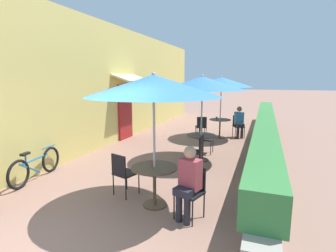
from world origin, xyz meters
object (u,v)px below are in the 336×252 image
(cafe_chair_mid_left, at_px, (204,137))
(patio_umbrella_far, at_px, (221,82))
(patio_table_mid, at_px, (201,141))
(coffee_cup_mid, at_px, (201,133))
(patio_table_near, at_px, (155,177))
(cafe_chair_mid_right, at_px, (197,150))
(coffee_cup_near, at_px, (153,162))
(coffee_cup_far, at_px, (217,118))
(patio_umbrella_near, at_px, (154,86))
(cafe_chair_near_right, at_px, (192,188))
(seated_patron_far_left, at_px, (239,121))
(cafe_chair_far_left, at_px, (238,124))
(patio_umbrella_mid, at_px, (202,83))
(bicycle_leaning, at_px, (36,166))
(seated_patron_near_right, at_px, (188,180))
(cafe_chair_near_left, at_px, (123,171))
(cafe_chair_far_right, at_px, (201,125))
(patio_table_far, at_px, (220,124))

(cafe_chair_mid_left, xyz_separation_m, patio_umbrella_far, (0.11, 2.39, 1.68))
(patio_table_mid, distance_m, coffee_cup_mid, 0.24)
(patio_table_near, distance_m, cafe_chair_mid_right, 2.25)
(coffee_cup_near, bearing_deg, patio_table_near, -58.58)
(coffee_cup_near, xyz_separation_m, cafe_chair_mid_left, (0.16, 3.62, -0.27))
(patio_table_mid, xyz_separation_m, coffee_cup_far, (-0.12, 3.21, 0.23))
(cafe_chair_mid_left, distance_m, patio_umbrella_far, 2.92)
(patio_table_mid, xyz_separation_m, coffee_cup_mid, (-0.02, 0.07, 0.23))
(patio_umbrella_near, bearing_deg, patio_table_mid, 86.96)
(cafe_chair_near_right, bearing_deg, cafe_chair_mid_left, -62.68)
(seated_patron_far_left, relative_size, coffee_cup_far, 13.89)
(cafe_chair_far_left, bearing_deg, coffee_cup_far, -2.66)
(patio_table_near, height_order, patio_umbrella_mid, patio_umbrella_mid)
(patio_table_mid, relative_size, coffee_cup_mid, 9.32)
(patio_table_near, xyz_separation_m, seated_patron_far_left, (0.90, 6.41, 0.13))
(patio_umbrella_near, bearing_deg, coffee_cup_mid, 87.38)
(coffee_cup_near, bearing_deg, cafe_chair_far_left, 81.68)
(cafe_chair_mid_left, height_order, bicycle_leaning, cafe_chair_mid_left)
(coffee_cup_near, bearing_deg, cafe_chair_mid_right, 81.28)
(patio_umbrella_far, bearing_deg, cafe_chair_far_left, 28.97)
(seated_patron_near_right, bearing_deg, patio_umbrella_near, -2.67)
(cafe_chair_mid_left, height_order, coffee_cup_far, cafe_chair_mid_left)
(coffee_cup_far, bearing_deg, cafe_chair_mid_left, -89.03)
(patio_table_near, bearing_deg, patio_umbrella_near, 0.00)
(patio_table_near, relative_size, coffee_cup_near, 9.32)
(cafe_chair_mid_left, relative_size, cafe_chair_far_left, 1.00)
(cafe_chair_mid_left, relative_size, coffee_cup_far, 9.67)
(cafe_chair_near_left, height_order, seated_patron_near_right, seated_patron_near_right)
(cafe_chair_far_left, xyz_separation_m, bicycle_leaning, (-3.93, -6.31, -0.18))
(coffee_cup_mid, bearing_deg, seated_patron_far_left, 77.29)
(patio_table_near, bearing_deg, patio_umbrella_mid, 86.96)
(coffee_cup_near, height_order, coffee_cup_mid, same)
(cafe_chair_far_left, relative_size, seated_patron_far_left, 0.70)
(coffee_cup_near, xyz_separation_m, coffee_cup_mid, (0.22, 2.93, 0.00))
(patio_umbrella_far, xyz_separation_m, cafe_chair_far_right, (-0.67, -0.37, -1.68))
(seated_patron_near_right, height_order, patio_umbrella_far, patio_umbrella_far)
(patio_table_far, bearing_deg, seated_patron_near_right, -85.28)
(patio_table_far, bearing_deg, patio_umbrella_far, 63.43)
(cafe_chair_near_right, xyz_separation_m, patio_umbrella_far, (-0.56, 6.30, 1.68))
(cafe_chair_mid_left, relative_size, cafe_chair_mid_right, 1.00)
(patio_table_near, distance_m, cafe_chair_near_left, 0.76)
(seated_patron_near_right, distance_m, cafe_chair_far_left, 6.78)
(patio_umbrella_near, height_order, cafe_chair_near_left, patio_umbrella_near)
(cafe_chair_far_left, distance_m, coffee_cup_far, 0.91)
(patio_umbrella_near, xyz_separation_m, coffee_cup_near, (-0.08, 0.13, -1.41))
(seated_patron_near_right, distance_m, seated_patron_far_left, 6.68)
(coffee_cup_far, bearing_deg, patio_table_mid, -87.78)
(patio_umbrella_near, relative_size, patio_umbrella_mid, 1.00)
(cafe_chair_near_left, xyz_separation_m, cafe_chair_mid_left, (0.82, 3.60, 0.00))
(seated_patron_near_right, relative_size, cafe_chair_mid_left, 1.44)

